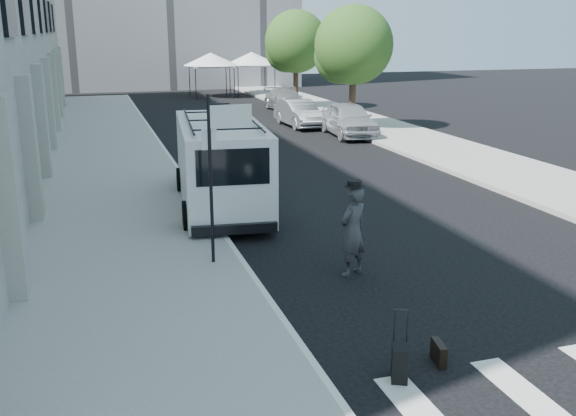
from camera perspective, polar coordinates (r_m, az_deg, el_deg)
ground at (r=11.66m, az=9.31°, el=-9.34°), size 120.00×120.00×0.00m
sidewalk_left at (r=25.86m, az=-15.66°, el=4.35°), size 4.50×48.00×0.15m
sidewalk_right at (r=32.86m, az=7.93°, el=7.09°), size 4.00×56.00×0.15m
sign_pole at (r=13.04m, az=-5.97°, el=5.71°), size 1.03×0.07×3.50m
tree_near at (r=32.05m, az=5.57°, el=13.96°), size 3.80×3.83×6.03m
tree_far at (r=40.50m, az=0.50°, el=14.37°), size 3.80×3.83×6.03m
tent_left at (r=48.27m, az=-6.88°, el=12.97°), size 4.00×4.00×3.20m
tent_right at (r=49.44m, az=-3.24°, el=13.12°), size 4.00×4.00×3.20m
businessman at (r=13.03m, az=5.79°, el=-2.07°), size 0.81×0.70×1.88m
briefcase at (r=10.17m, az=13.24°, el=-12.42°), size 0.20×0.45×0.34m
suitcase at (r=9.59m, az=9.90°, el=-13.36°), size 0.36×0.43×1.03m
cargo_van at (r=17.96m, az=-6.05°, el=3.92°), size 2.79×6.69×2.44m
parked_car_a at (r=30.49m, az=5.43°, el=7.87°), size 2.27×4.78×1.58m
parked_car_b at (r=33.33m, az=1.00°, el=8.41°), size 1.63×4.18×1.36m
parked_car_c at (r=39.85m, az=-0.18°, el=9.58°), size 1.93×4.59×1.32m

